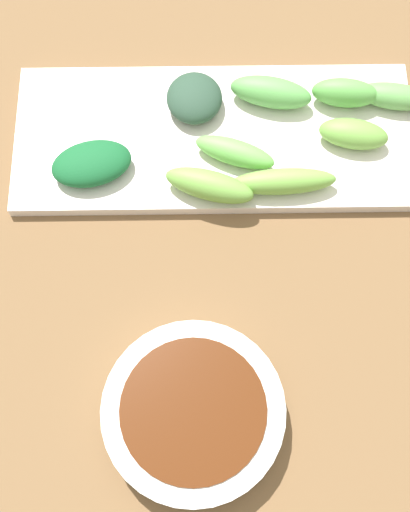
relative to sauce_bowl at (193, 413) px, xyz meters
name	(u,v)px	position (x,y,z in m)	size (l,w,h in m)	color
tabletop	(235,235)	(0.16, -0.04, -0.03)	(2.10, 2.10, 0.02)	brown
sauce_bowl	(193,413)	(0.00, 0.00, 0.00)	(0.15, 0.15, 0.03)	silver
serving_plate	(215,138)	(0.26, -0.02, -0.01)	(0.15, 0.37, 0.01)	silver
broccoli_stalk_0	(395,96)	(0.29, -0.19, 0.01)	(0.03, 0.07, 0.02)	#63A553
broccoli_stalk_1	(345,93)	(0.29, -0.14, 0.01)	(0.03, 0.06, 0.03)	#5FAE4C
broccoli_stalk_2	(353,134)	(0.25, -0.15, 0.01)	(0.03, 0.06, 0.02)	#70AA45
broccoli_stalk_3	(230,152)	(0.23, -0.04, 0.01)	(0.02, 0.07, 0.02)	#6CB852
broccoli_leafy_4	(194,98)	(0.29, 0.00, 0.01)	(0.06, 0.05, 0.02)	#2A4634
broccoli_leafy_5	(92,164)	(0.22, 0.09, 0.01)	(0.05, 0.07, 0.02)	#175C2E
broccoli_stalk_6	(283,182)	(0.20, -0.08, 0.01)	(0.02, 0.09, 0.02)	#78B649
broccoli_stalk_7	(271,92)	(0.29, -0.07, 0.01)	(0.03, 0.08, 0.03)	#5EA951
broccoli_stalk_8	(209,185)	(0.20, -0.02, 0.01)	(0.03, 0.08, 0.03)	#75B148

